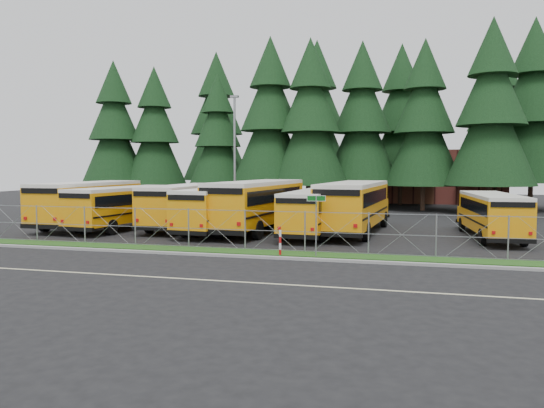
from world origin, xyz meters
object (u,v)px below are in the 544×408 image
(light_standard, at_px, (235,150))
(striped_bollard, at_px, (280,243))
(bus_3, at_px, (224,210))
(bus_6, at_px, (355,208))
(bus_east, at_px, (491,216))
(bus_4, at_px, (260,206))
(street_sign, at_px, (316,213))
(bus_5, at_px, (315,213))
(bus_1, at_px, (127,208))
(bus_0, at_px, (92,204))
(bus_2, at_px, (187,206))

(light_standard, bearing_deg, striped_bollard, -65.77)
(bus_3, xyz_separation_m, light_standard, (-3.31, 11.83, 4.11))
(bus_6, relative_size, bus_east, 1.22)
(bus_4, height_order, street_sign, bus_4)
(street_sign, bearing_deg, bus_4, 120.95)
(bus_4, xyz_separation_m, bus_5, (3.68, -0.84, -0.26))
(bus_1, relative_size, bus_6, 0.88)
(bus_0, xyz_separation_m, bus_3, (9.94, -0.73, -0.14))
(bus_0, relative_size, bus_3, 1.10)
(bus_4, distance_m, bus_5, 3.78)
(bus_0, xyz_separation_m, street_sign, (17.11, -8.44, 0.50))
(bus_0, xyz_separation_m, bus_6, (17.93, 0.80, 0.05))
(bus_1, height_order, bus_4, bus_4)
(striped_bollard, bearing_deg, bus_1, 147.71)
(bus_3, height_order, striped_bollard, bus_3)
(bus_2, bearing_deg, bus_3, -26.45)
(bus_1, xyz_separation_m, bus_2, (3.61, 1.55, 0.06))
(bus_2, height_order, street_sign, bus_2)
(street_sign, xyz_separation_m, striped_bollard, (-1.65, -0.08, -1.43))
(bus_2, bearing_deg, bus_6, -0.73)
(bus_3, distance_m, light_standard, 12.95)
(bus_3, bearing_deg, striped_bollard, -49.64)
(bus_6, bearing_deg, bus_3, -164.58)
(bus_east, bearing_deg, bus_0, 176.13)
(bus_east, relative_size, striped_bollard, 8.21)
(bus_0, distance_m, striped_bollard, 17.67)
(bus_4, xyz_separation_m, street_sign, (5.11, -8.52, 0.43))
(bus_1, height_order, bus_2, bus_2)
(bus_0, relative_size, bus_6, 0.97)
(bus_1, xyz_separation_m, street_sign, (14.01, -7.72, 0.64))
(bus_4, bearing_deg, bus_1, -169.44)
(bus_4, distance_m, light_standard, 12.86)
(bus_0, height_order, street_sign, bus_0)
(street_sign, relative_size, striped_bollard, 2.34)
(bus_2, distance_m, striped_bollard, 12.83)
(bus_east, bearing_deg, bus_2, 173.82)
(bus_5, xyz_separation_m, striped_bollard, (-0.22, -7.76, -0.74))
(bus_1, xyz_separation_m, bus_3, (6.84, -0.02, 0.00))
(bus_1, distance_m, striped_bollard, 14.63)
(bus_1, bearing_deg, bus_6, 12.00)
(bus_2, bearing_deg, bus_0, -173.44)
(bus_4, bearing_deg, bus_east, 6.25)
(bus_1, height_order, striped_bollard, bus_1)
(bus_3, bearing_deg, bus_0, -179.15)
(bus_east, xyz_separation_m, striped_bollard, (-10.22, -8.79, -0.69))
(bus_2, height_order, bus_east, bus_2)
(bus_4, relative_size, striped_bollard, 10.22)
(bus_0, bearing_deg, striped_bollard, -29.84)
(bus_2, relative_size, bus_5, 1.08)
(bus_4, height_order, bus_east, bus_4)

